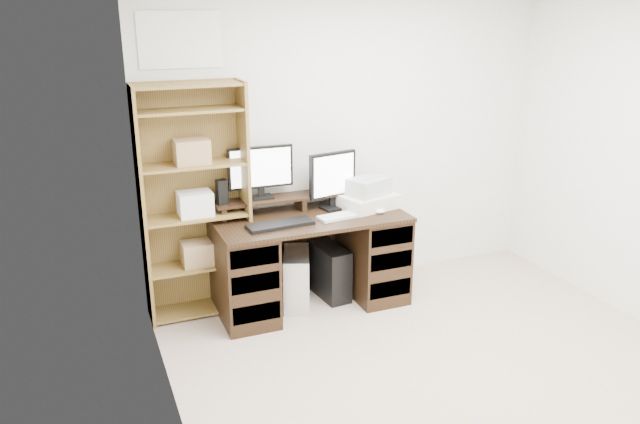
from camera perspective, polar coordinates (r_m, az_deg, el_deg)
room at (r=3.58m, az=16.20°, el=0.39°), size 3.54×4.04×2.54m
desk at (r=4.99m, az=-0.92°, el=-4.32°), size 1.50×0.70×0.75m
riser_shelf at (r=5.02m, az=-1.80°, el=1.32°), size 1.40×0.22×0.12m
monitor_wide at (r=4.89m, az=-5.45°, el=3.91°), size 0.52×0.14×0.41m
monitor_small at (r=4.99m, az=1.17°, el=3.12°), size 0.42×0.19×0.46m
speaker at (r=4.80m, az=-8.97°, el=1.83°), size 0.08×0.08×0.19m
keyboard_black at (r=4.64m, az=-3.66°, el=-1.15°), size 0.51×0.21×0.03m
keyboard_white at (r=4.86m, az=2.37°, el=-0.29°), size 0.47×0.20×0.02m
mouse at (r=4.95m, az=5.51°, el=0.06°), size 0.10×0.08×0.03m
printer at (r=5.07m, az=4.43°, el=1.01°), size 0.51×0.42×0.11m
basket at (r=5.04m, az=4.46°, el=2.36°), size 0.38×0.33×0.14m
tower_silver at (r=5.04m, az=-2.15°, el=-6.12°), size 0.35×0.49×0.45m
tower_black at (r=5.19m, az=0.86°, el=-5.44°), size 0.23×0.46×0.44m
bookshelf at (r=4.79m, az=-11.42°, el=1.05°), size 0.80×0.30×1.80m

